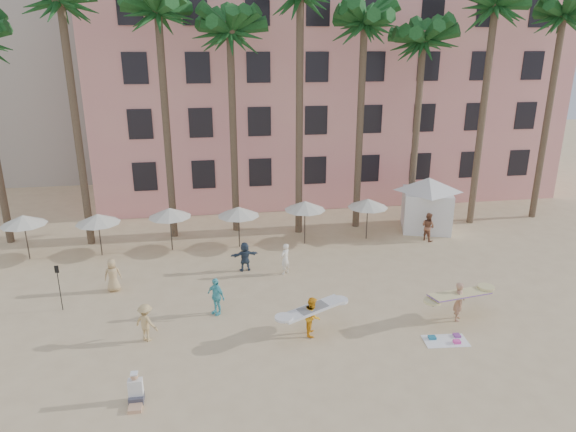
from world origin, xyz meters
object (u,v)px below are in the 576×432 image
at_px(pink_hotel, 322,91).
at_px(carrier_white, 312,315).
at_px(cabana, 427,199).
at_px(carrier_yellow, 459,299).

distance_m(pink_hotel, carrier_white, 25.55).
distance_m(cabana, carrier_white, 15.43).
xyz_separation_m(pink_hotel, carrier_yellow, (1.01, -23.74, -6.99)).
xyz_separation_m(cabana, carrier_yellow, (-3.39, -11.51, -1.06)).
distance_m(carrier_yellow, carrier_white, 6.64).
distance_m(pink_hotel, cabana, 14.29).
bearing_deg(pink_hotel, carrier_yellow, -87.56).
height_order(cabana, carrier_yellow, cabana).
xyz_separation_m(carrier_yellow, carrier_white, (-6.63, -0.16, -0.10)).
relative_size(cabana, carrier_yellow, 1.78).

